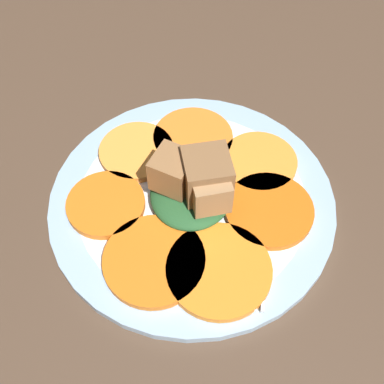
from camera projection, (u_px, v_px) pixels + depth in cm
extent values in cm
cube|color=#4C3828|center=(192.00, 209.00, 52.18)|extent=(120.00, 120.00, 2.00)
cylinder|color=#99B7D1|center=(192.00, 201.00, 50.97)|extent=(30.05, 30.05, 1.00)
cylinder|color=white|center=(192.00, 201.00, 50.93)|extent=(24.04, 24.04, 1.00)
cylinder|color=orange|center=(106.00, 204.00, 49.51)|extent=(8.12, 8.12, 0.80)
cylinder|color=orange|center=(154.00, 260.00, 45.74)|extent=(9.84, 9.84, 0.80)
cylinder|color=orange|center=(219.00, 270.00, 45.14)|extent=(10.05, 10.05, 0.80)
cylinder|color=#D56013|center=(269.00, 211.00, 48.99)|extent=(9.11, 9.11, 0.80)
cylinder|color=orange|center=(259.00, 162.00, 52.79)|extent=(8.28, 8.28, 0.80)
cylinder|color=orange|center=(193.00, 138.00, 54.83)|extent=(9.08, 9.08, 0.80)
cylinder|color=#F99539|center=(136.00, 151.00, 53.68)|extent=(8.34, 8.34, 0.80)
ellipsoid|color=#235128|center=(192.00, 192.00, 49.62)|extent=(9.58, 8.63, 2.11)
cube|color=brown|center=(206.00, 178.00, 46.53)|extent=(5.91, 5.91, 4.50)
cube|color=olive|center=(173.00, 171.00, 47.43)|extent=(4.56, 4.56, 3.80)
cube|color=#9E754C|center=(210.00, 190.00, 46.19)|extent=(4.84, 4.84, 3.64)
cube|color=silver|center=(256.00, 197.00, 50.28)|extent=(12.41, 2.51, 0.40)
cube|color=silver|center=(253.00, 255.00, 46.26)|extent=(1.75, 2.47, 0.40)
cube|color=silver|center=(263.00, 287.00, 44.35)|extent=(4.87, 0.86, 0.40)
cube|color=silver|center=(256.00, 286.00, 44.40)|extent=(4.87, 0.86, 0.40)
cube|color=silver|center=(249.00, 285.00, 44.44)|extent=(4.87, 0.86, 0.40)
cube|color=silver|center=(241.00, 285.00, 44.48)|extent=(4.87, 0.86, 0.40)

